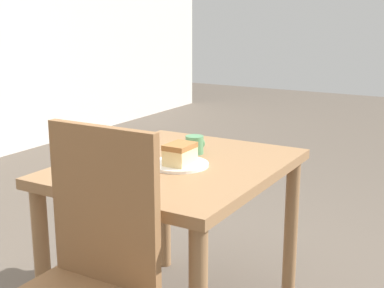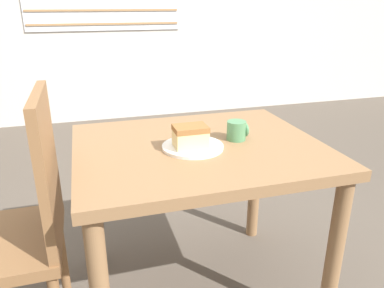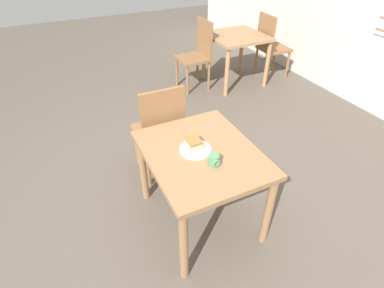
# 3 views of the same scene
# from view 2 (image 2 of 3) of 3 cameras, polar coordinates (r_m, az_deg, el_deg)

# --- Properties ---
(dining_table_near) EXTENTS (0.94, 0.77, 0.70)m
(dining_table_near) POSITION_cam_2_polar(r_m,az_deg,el_deg) (1.48, 1.05, -3.94)
(dining_table_near) COLOR olive
(dining_table_near) RESTS_ON ground_plane
(chair_near_window) EXTENTS (0.41, 0.41, 0.96)m
(chair_near_window) POSITION_cam_2_polar(r_m,az_deg,el_deg) (1.41, -24.87, -11.02)
(chair_near_window) COLOR brown
(chair_near_window) RESTS_ON ground_plane
(plate) EXTENTS (0.23, 0.23, 0.01)m
(plate) POSITION_cam_2_polar(r_m,az_deg,el_deg) (1.39, 0.11, -0.41)
(plate) COLOR white
(plate) RESTS_ON dining_table_near
(cake_slice) EXTENTS (0.12, 0.09, 0.08)m
(cake_slice) POSITION_cam_2_polar(r_m,az_deg,el_deg) (1.36, -0.24, 1.18)
(cake_slice) COLOR #E5CC89
(cake_slice) RESTS_ON plate
(coffee_mug) EXTENTS (0.08, 0.08, 0.08)m
(coffee_mug) POSITION_cam_2_polar(r_m,az_deg,el_deg) (1.48, 6.89, 2.07)
(coffee_mug) COLOR #4C8456
(coffee_mug) RESTS_ON dining_table_near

